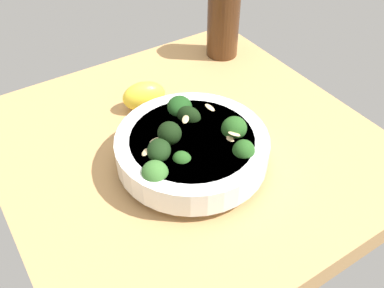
# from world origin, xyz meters

# --- Properties ---
(ground_plane) EXTENTS (0.57, 0.57, 0.04)m
(ground_plane) POSITION_xyz_m (0.00, 0.00, -0.02)
(ground_plane) COLOR tan
(bowl_of_broccoli) EXTENTS (0.22, 0.22, 0.09)m
(bowl_of_broccoli) POSITION_xyz_m (-0.02, -0.05, 0.03)
(bowl_of_broccoli) COLOR white
(bowl_of_broccoli) RESTS_ON ground_plane
(lemon_wedge) EXTENTS (0.08, 0.06, 0.05)m
(lemon_wedge) POSITION_xyz_m (-0.02, 0.11, 0.03)
(lemon_wedge) COLOR yellow
(lemon_wedge) RESTS_ON ground_plane
(bottle_tall) EXTENTS (0.06, 0.06, 0.15)m
(bottle_tall) POSITION_xyz_m (0.20, 0.19, 0.07)
(bottle_tall) COLOR #472814
(bottle_tall) RESTS_ON ground_plane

